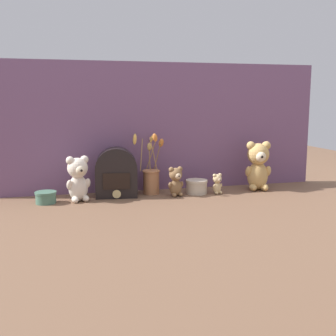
# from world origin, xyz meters

# --- Properties ---
(ground_plane) EXTENTS (4.00, 4.00, 0.00)m
(ground_plane) POSITION_xyz_m (0.00, 0.00, 0.00)
(ground_plane) COLOR brown
(backdrop_wall) EXTENTS (1.74, 0.02, 0.67)m
(backdrop_wall) POSITION_xyz_m (0.00, 0.17, 0.33)
(backdrop_wall) COLOR #704C70
(backdrop_wall) RESTS_ON ground
(teddy_bear_large) EXTENTS (0.14, 0.13, 0.26)m
(teddy_bear_large) POSITION_xyz_m (0.49, 0.02, 0.14)
(teddy_bear_large) COLOR tan
(teddy_bear_large) RESTS_ON ground
(teddy_bear_medium) EXTENTS (0.12, 0.11, 0.22)m
(teddy_bear_medium) POSITION_xyz_m (-0.44, -0.00, 0.11)
(teddy_bear_medium) COLOR beige
(teddy_bear_medium) RESTS_ON ground
(teddy_bear_small) EXTENTS (0.08, 0.07, 0.15)m
(teddy_bear_small) POSITION_xyz_m (0.03, -0.01, 0.08)
(teddy_bear_small) COLOR olive
(teddy_bear_small) RESTS_ON ground
(teddy_bear_tiny) EXTENTS (0.06, 0.05, 0.11)m
(teddy_bear_tiny) POSITION_xyz_m (0.25, -0.01, 0.05)
(teddy_bear_tiny) COLOR #DBBC84
(teddy_bear_tiny) RESTS_ON ground
(flower_vase) EXTENTS (0.17, 0.14, 0.32)m
(flower_vase) POSITION_xyz_m (-0.08, 0.07, 0.09)
(flower_vase) COLOR #AD7047
(flower_vase) RESTS_ON ground
(vintage_radio) EXTENTS (0.22, 0.14, 0.24)m
(vintage_radio) POSITION_xyz_m (-0.26, 0.05, 0.11)
(vintage_radio) COLOR black
(vintage_radio) RESTS_ON ground
(decorative_tin_tall) EXTENTS (0.10, 0.10, 0.06)m
(decorative_tin_tall) POSITION_xyz_m (-0.59, -0.01, 0.03)
(decorative_tin_tall) COLOR #47705B
(decorative_tin_tall) RESTS_ON ground
(decorative_tin_short) EXTENTS (0.11, 0.11, 0.07)m
(decorative_tin_short) POSITION_xyz_m (0.15, 0.02, 0.04)
(decorative_tin_short) COLOR beige
(decorative_tin_short) RESTS_ON ground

